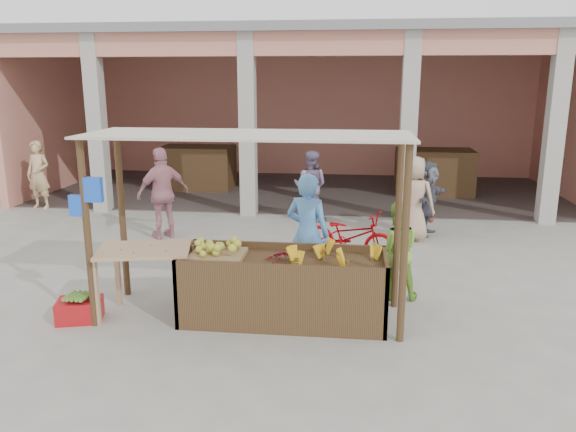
# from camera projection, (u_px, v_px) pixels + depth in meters

# --- Properties ---
(ground) EXTENTS (60.00, 60.00, 0.00)m
(ground) POSITION_uv_depth(u_px,v_px,m) (246.00, 317.00, 7.33)
(ground) COLOR gray
(ground) RESTS_ON ground
(market_building) EXTENTS (14.40, 6.40, 4.20)m
(market_building) POSITION_uv_depth(u_px,v_px,m) (308.00, 91.00, 15.29)
(market_building) COLOR tan
(market_building) RESTS_ON ground
(fruit_stall) EXTENTS (2.60, 0.95, 0.80)m
(fruit_stall) POSITION_uv_depth(u_px,v_px,m) (284.00, 290.00, 7.18)
(fruit_stall) COLOR #533721
(fruit_stall) RESTS_ON ground
(stall_awning) EXTENTS (4.09, 1.35, 2.39)m
(stall_awning) POSITION_uv_depth(u_px,v_px,m) (243.00, 167.00, 6.92)
(stall_awning) COLOR #533721
(stall_awning) RESTS_ON ground
(banana_heap) EXTENTS (1.05, 0.57, 0.19)m
(banana_heap) POSITION_uv_depth(u_px,v_px,m) (333.00, 256.00, 6.96)
(banana_heap) COLOR yellow
(banana_heap) RESTS_ON fruit_stall
(melon_tray) EXTENTS (0.69, 0.60, 0.19)m
(melon_tray) POSITION_uv_depth(u_px,v_px,m) (218.00, 251.00, 7.20)
(melon_tray) COLOR #90724A
(melon_tray) RESTS_ON fruit_stall
(berry_heap) EXTENTS (0.43, 0.35, 0.14)m
(berry_heap) POSITION_uv_depth(u_px,v_px,m) (282.00, 256.00, 7.03)
(berry_heap) COLOR maroon
(berry_heap) RESTS_ON fruit_stall
(side_table) EXTENTS (1.29, 0.99, 0.93)m
(side_table) POSITION_uv_depth(u_px,v_px,m) (145.00, 259.00, 7.19)
(side_table) COLOR tan
(side_table) RESTS_ON ground
(papaya_pile) EXTENTS (0.74, 0.42, 0.21)m
(papaya_pile) POSITION_uv_depth(u_px,v_px,m) (143.00, 240.00, 7.13)
(papaya_pile) COLOR #589A32
(papaya_pile) RESTS_ON side_table
(red_crate) EXTENTS (0.63, 0.52, 0.28)m
(red_crate) POSITION_uv_depth(u_px,v_px,m) (80.00, 310.00, 7.21)
(red_crate) COLOR #AE1217
(red_crate) RESTS_ON ground
(plantain_bundle) EXTENTS (0.42, 0.30, 0.08)m
(plantain_bundle) POSITION_uv_depth(u_px,v_px,m) (78.00, 297.00, 7.17)
(plantain_bundle) COLOR #568731
(plantain_bundle) RESTS_ON red_crate
(produce_sacks) EXTENTS (0.84, 0.79, 0.64)m
(produce_sacks) POSITION_uv_depth(u_px,v_px,m) (423.00, 207.00, 12.17)
(produce_sacks) COLOR maroon
(produce_sacks) RESTS_ON ground
(vendor_blue) EXTENTS (0.82, 0.70, 1.87)m
(vendor_blue) POSITION_uv_depth(u_px,v_px,m) (308.00, 230.00, 8.02)
(vendor_blue) COLOR #5AA1EE
(vendor_blue) RESTS_ON ground
(vendor_green) EXTENTS (0.73, 0.45, 1.47)m
(vendor_green) POSITION_uv_depth(u_px,v_px,m) (396.00, 248.00, 7.83)
(vendor_green) COLOR #7BB737
(vendor_green) RESTS_ON ground
(motorcycle) EXTENTS (1.19, 1.86, 0.92)m
(motorcycle) POSITION_uv_depth(u_px,v_px,m) (349.00, 235.00, 9.49)
(motorcycle) COLOR #A60306
(motorcycle) RESTS_ON ground
(shopper_b) EXTENTS (1.22, 1.19, 1.89)m
(shopper_b) POSITION_uv_depth(u_px,v_px,m) (163.00, 190.00, 10.79)
(shopper_b) COLOR #C6808B
(shopper_b) RESTS_ON ground
(shopper_c) EXTENTS (1.00, 0.82, 1.80)m
(shopper_c) POSITION_uv_depth(u_px,v_px,m) (414.00, 194.00, 10.65)
(shopper_c) COLOR tan
(shopper_c) RESTS_ON ground
(shopper_d) EXTENTS (1.14, 1.56, 1.56)m
(shopper_d) POSITION_uv_depth(u_px,v_px,m) (427.00, 196.00, 11.05)
(shopper_d) COLOR #4C4E5A
(shopper_d) RESTS_ON ground
(shopper_e) EXTENTS (0.68, 0.55, 1.69)m
(shopper_e) POSITION_uv_depth(u_px,v_px,m) (38.00, 173.00, 13.31)
(shopper_e) COLOR tan
(shopper_e) RESTS_ON ground
(shopper_f) EXTENTS (0.89, 0.60, 1.69)m
(shopper_f) POSITION_uv_depth(u_px,v_px,m) (310.00, 183.00, 12.15)
(shopper_f) COLOR gray
(shopper_f) RESTS_ON ground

